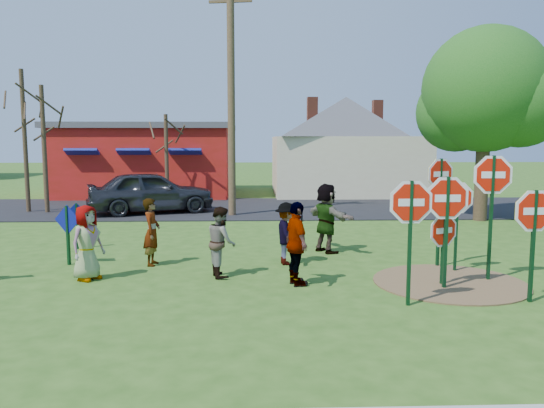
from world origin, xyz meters
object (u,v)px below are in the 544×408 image
Objects in this scene: stop_sign_a at (411,214)px; stop_sign_d at (457,204)px; stop_sign_c at (492,189)px; person_a at (87,243)px; stop_sign_b at (440,184)px; person_b at (152,232)px; utility_pole at (231,90)px; suv at (151,192)px; leafy_tree at (489,96)px.

stop_sign_a reaches higher than stop_sign_d.
stop_sign_c is 1.74× the size of person_a.
person_b is at bearing 154.61° from stop_sign_b.
stop_sign_d is 11.27m from utility_pole.
utility_pole is (-5.93, 10.03, 2.97)m from stop_sign_c.
suv is at bearing 110.08° from stop_sign_b.
person_a is at bearing 142.03° from person_b.
suv reaches higher than person_b.
stop_sign_a is 14.35m from suv.
leafy_tree reaches higher than suv.
stop_sign_a is at bearing -72.42° from utility_pole.
stop_sign_b reaches higher than stop_sign_a.
person_a is (-8.66, 0.36, -1.18)m from stop_sign_c.
leafy_tree is (12.24, 8.14, 3.79)m from person_a.
stop_sign_c is at bearing -61.61° from stop_sign_d.
stop_sign_b is at bearing 61.02° from stop_sign_a.
stop_sign_c is (2.23, 1.65, 0.31)m from stop_sign_a.
stop_sign_d is 1.35× the size of person_b.
stop_sign_c is at bearing -59.42° from utility_pole.
person_b is 0.17× the size of utility_pole.
stop_sign_a is 3.05m from stop_sign_d.
person_b is (-5.29, 3.33, -0.87)m from stop_sign_a.
suv is (-0.63, 10.45, 0.09)m from person_a.
stop_sign_b is at bearing -120.47° from leafy_tree.
leafy_tree reaches higher than stop_sign_d.
stop_sign_d is (1.80, 2.45, -0.13)m from stop_sign_a.
utility_pole is at bearing 124.78° from stop_sign_c.
person_b is (1.14, 1.32, -0.00)m from person_a.
stop_sign_c is at bearing -158.36° from suv.
stop_sign_a is at bearing -119.48° from person_b.
person_a is at bearing 161.69° from stop_sign_a.
stop_sign_d is (-0.42, 0.80, -0.44)m from stop_sign_c.
stop_sign_b reaches higher than suv.
person_b is (-7.52, 1.68, -1.18)m from stop_sign_c.
leafy_tree is (5.81, 10.15, 2.92)m from stop_sign_a.
suv is (-7.06, 12.46, -0.78)m from stop_sign_a.
leafy_tree is (3.58, 8.50, 2.61)m from stop_sign_c.
utility_pole reaches higher than stop_sign_d.
stop_sign_b is at bearing -52.07° from person_a.
stop_sign_b is at bearing 121.44° from stop_sign_c.
stop_sign_b is 8.78m from leafy_tree.
stop_sign_c reaches higher than person_b.
stop_sign_a is 1.11× the size of stop_sign_d.
stop_sign_a is 2.79m from stop_sign_c.
stop_sign_b is 6.97m from person_b.
leafy_tree is (11.10, 6.82, 3.79)m from person_b.
utility_pole is at bearing 98.96° from stop_sign_b.
person_b is 0.32× the size of suv.
person_a is at bearing -178.18° from stop_sign_c.
stop_sign_d is (0.24, -0.49, -0.42)m from stop_sign_b.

